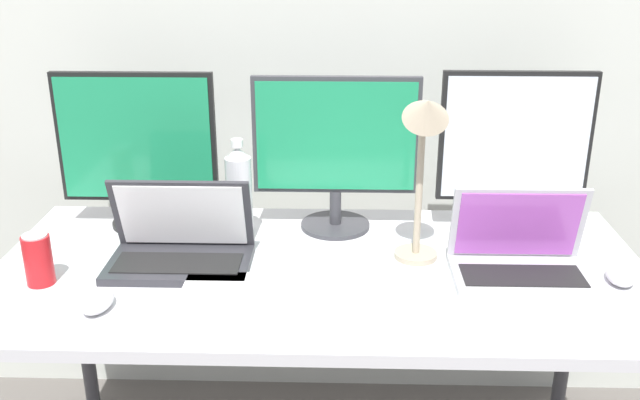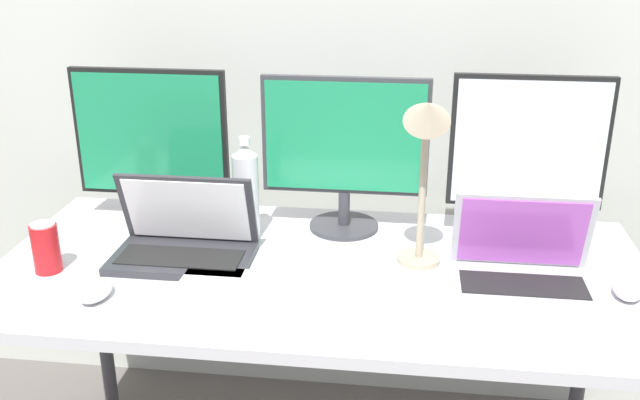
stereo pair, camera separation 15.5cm
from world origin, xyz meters
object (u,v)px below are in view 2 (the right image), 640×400
at_px(monitor_right, 528,154).
at_px(laptop_silver, 184,239).
at_px(mouse_by_keyboard, 96,291).
at_px(work_desk, 320,289).
at_px(laptop_secondary, 522,265).
at_px(soda_can_near_keyboard, 46,248).
at_px(desk_lamp, 425,148).
at_px(keyboard_main, 273,288).
at_px(water_bottle, 246,193).
at_px(mouse_by_laptop, 628,289).
at_px(monitor_center, 345,148).
at_px(monitor_left, 151,142).

relative_size(monitor_right, laptop_silver, 1.26).
bearing_deg(mouse_by_keyboard, work_desk, 26.57).
relative_size(laptop_secondary, soda_can_near_keyboard, 2.58).
bearing_deg(desk_lamp, keyboard_main, -154.37).
height_order(laptop_silver, water_bottle, water_bottle).
relative_size(mouse_by_keyboard, water_bottle, 0.37).
distance_m(laptop_silver, desk_lamp, 0.65).
height_order(monitor_right, mouse_by_laptop, monitor_right).
bearing_deg(laptop_silver, mouse_by_keyboard, -121.07).
bearing_deg(water_bottle, mouse_by_keyboard, -126.18).
relative_size(monitor_center, laptop_silver, 1.28).
bearing_deg(soda_can_near_keyboard, monitor_center, 26.92).
height_order(soda_can_near_keyboard, desk_lamp, desk_lamp).
xyz_separation_m(laptop_secondary, keyboard_main, (-0.58, -0.11, -0.04)).
xyz_separation_m(soda_can_near_keyboard, desk_lamp, (0.91, 0.13, 0.25)).
relative_size(work_desk, monitor_right, 3.68).
distance_m(monitor_left, monitor_center, 0.54).
relative_size(monitor_left, mouse_by_laptop, 4.02).
bearing_deg(laptop_silver, keyboard_main, -30.47).
xyz_separation_m(keyboard_main, mouse_by_keyboard, (-0.39, -0.08, 0.01)).
relative_size(monitor_center, laptop_secondary, 1.39).
xyz_separation_m(keyboard_main, soda_can_near_keyboard, (-0.57, 0.04, 0.05)).
bearing_deg(monitor_left, laptop_secondary, -16.18).
bearing_deg(keyboard_main, work_desk, 57.14).
bearing_deg(mouse_by_keyboard, laptop_silver, 61.21).
bearing_deg(soda_can_near_keyboard, laptop_silver, 20.00).
relative_size(monitor_left, laptop_secondary, 1.34).
bearing_deg(water_bottle, keyboard_main, -66.87).
distance_m(monitor_center, desk_lamp, 0.32).
distance_m(work_desk, laptop_secondary, 0.50).
relative_size(laptop_secondary, desk_lamp, 0.71).
bearing_deg(soda_can_near_keyboard, mouse_by_keyboard, -34.03).
distance_m(mouse_by_keyboard, soda_can_near_keyboard, 0.21).
height_order(monitor_center, desk_lamp, desk_lamp).
xyz_separation_m(laptop_secondary, water_bottle, (-0.70, 0.18, 0.08)).
distance_m(keyboard_main, water_bottle, 0.34).
relative_size(laptop_silver, keyboard_main, 0.80).
relative_size(work_desk, desk_lamp, 3.54).
distance_m(keyboard_main, mouse_by_laptop, 0.82).
xyz_separation_m(laptop_secondary, soda_can_near_keyboard, (-1.14, -0.07, 0.01)).
bearing_deg(water_bottle, soda_can_near_keyboard, -150.30).
distance_m(monitor_center, laptop_secondary, 0.56).
height_order(mouse_by_laptop, desk_lamp, desk_lamp).
height_order(monitor_center, laptop_silver, monitor_center).
bearing_deg(desk_lamp, monitor_right, 40.61).
relative_size(laptop_silver, laptop_secondary, 1.08).
xyz_separation_m(mouse_by_keyboard, desk_lamp, (0.73, 0.24, 0.29)).
distance_m(monitor_right, mouse_by_laptop, 0.43).
relative_size(water_bottle, desk_lamp, 0.62).
distance_m(keyboard_main, soda_can_near_keyboard, 0.57).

